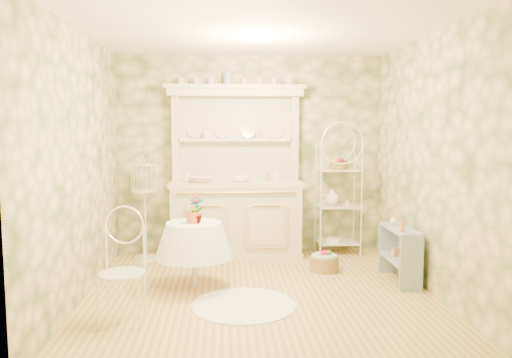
{
  "coord_description": "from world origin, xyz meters",
  "views": [
    {
      "loc": [
        -0.37,
        -5.07,
        1.74
      ],
      "look_at": [
        0.0,
        0.5,
        1.15
      ],
      "focal_mm": 35.0,
      "sensor_mm": 36.0,
      "label": 1
    }
  ],
  "objects": [
    {
      "name": "round_table",
      "position": [
        -0.69,
        0.22,
        0.33
      ],
      "size": [
        0.75,
        0.75,
        0.65
      ],
      "primitive_type": "cylinder",
      "rotation": [
        0.0,
        0.0,
        0.33
      ],
      "color": "white",
      "rests_on": "floor"
    },
    {
      "name": "bottle_blue",
      "position": [
        1.62,
        0.29,
        0.65
      ],
      "size": [
        0.06,
        0.06,
        0.11
      ],
      "primitive_type": "imported",
      "rotation": [
        0.0,
        0.0,
        -0.27
      ],
      "color": "#8498C1",
      "rests_on": "side_shelf"
    },
    {
      "name": "wall_front",
      "position": [
        0.0,
        -1.8,
        1.35
      ],
      "size": [
        3.6,
        3.6,
        0.0
      ],
      "primitive_type": "plane",
      "color": "beige",
      "rests_on": "floor"
    },
    {
      "name": "birdcage_stand",
      "position": [
        -1.39,
        1.41,
        0.68
      ],
      "size": [
        0.33,
        0.33,
        1.35
      ],
      "primitive_type": "cube",
      "rotation": [
        0.0,
        0.0,
        -0.04
      ],
      "color": "white",
      "rests_on": "floor"
    },
    {
      "name": "cup_left",
      "position": [
        -0.59,
        1.68,
        1.61
      ],
      "size": [
        0.14,
        0.14,
        0.09
      ],
      "primitive_type": "imported",
      "rotation": [
        0.0,
        0.0,
        -0.29
      ],
      "color": "white",
      "rests_on": "kitchen_dresser"
    },
    {
      "name": "wall_left",
      "position": [
        -1.8,
        0.0,
        1.35
      ],
      "size": [
        3.6,
        3.6,
        0.0
      ],
      "primitive_type": "plane",
      "color": "beige",
      "rests_on": "floor"
    },
    {
      "name": "floor_basket",
      "position": [
        0.84,
        0.74,
        0.1
      ],
      "size": [
        0.39,
        0.39,
        0.2
      ],
      "primitive_type": "cylinder",
      "rotation": [
        0.0,
        0.0,
        0.34
      ],
      "color": "olive",
      "rests_on": "floor"
    },
    {
      "name": "kitchen_dresser",
      "position": [
        -0.2,
        1.52,
        1.15
      ],
      "size": [
        1.87,
        0.61,
        2.29
      ],
      "primitive_type": "cube",
      "color": "beige",
      "rests_on": "floor"
    },
    {
      "name": "floor",
      "position": [
        0.0,
        0.0,
        0.0
      ],
      "size": [
        3.6,
        3.6,
        0.0
      ],
      "primitive_type": "plane",
      "color": "tan",
      "rests_on": "ground"
    },
    {
      "name": "bowl_floral",
      "position": [
        -0.66,
        1.45,
        1.02
      ],
      "size": [
        0.37,
        0.37,
        0.07
      ],
      "primitive_type": "imported",
      "rotation": [
        0.0,
        0.0,
        -0.27
      ],
      "color": "white",
      "rests_on": "kitchen_dresser"
    },
    {
      "name": "wall_back",
      "position": [
        0.0,
        1.8,
        1.35
      ],
      "size": [
        3.6,
        3.6,
        0.0
      ],
      "primitive_type": "plane",
      "color": "beige",
      "rests_on": "floor"
    },
    {
      "name": "bowl_white",
      "position": [
        -0.14,
        1.48,
        1.02
      ],
      "size": [
        0.31,
        0.31,
        0.08
      ],
      "primitive_type": "imported",
      "rotation": [
        0.0,
        0.0,
        -0.33
      ],
      "color": "white",
      "rests_on": "kitchen_dresser"
    },
    {
      "name": "cafe_chair",
      "position": [
        -1.27,
        -0.72,
        0.45
      ],
      "size": [
        0.44,
        0.44,
        0.89
      ],
      "primitive_type": "cube",
      "rotation": [
        0.0,
        0.0,
        -0.09
      ],
      "color": "white",
      "rests_on": "floor"
    },
    {
      "name": "bottle_glass",
      "position": [
        1.59,
        0.47,
        0.65
      ],
      "size": [
        0.09,
        0.09,
        0.1
      ],
      "primitive_type": "imported",
      "rotation": [
        0.0,
        0.0,
        -0.19
      ],
      "color": "silver",
      "rests_on": "side_shelf"
    },
    {
      "name": "cup_right",
      "position": [
        0.11,
        1.68,
        1.61
      ],
      "size": [
        0.1,
        0.1,
        0.09
      ],
      "primitive_type": "imported",
      "rotation": [
        0.0,
        0.0,
        0.08
      ],
      "color": "white",
      "rests_on": "kitchen_dresser"
    },
    {
      "name": "side_shelf",
      "position": [
        1.6,
        0.28,
        0.3
      ],
      "size": [
        0.31,
        0.72,
        0.61
      ],
      "primitive_type": "cube",
      "rotation": [
        0.0,
        0.0,
        0.07
      ],
      "color": "#8FA3B1",
      "rests_on": "floor"
    },
    {
      "name": "bakers_rack",
      "position": [
        1.2,
        1.61,
        0.94
      ],
      "size": [
        0.59,
        0.43,
        1.87
      ],
      "primitive_type": "cube",
      "rotation": [
        0.0,
        0.0,
        -0.02
      ],
      "color": "white",
      "rests_on": "floor"
    },
    {
      "name": "potted_geranium",
      "position": [
        -0.65,
        0.19,
        0.85
      ],
      "size": [
        0.17,
        0.13,
        0.3
      ],
      "primitive_type": "imported",
      "rotation": [
        0.0,
        0.0,
        -0.19
      ],
      "color": "#3F7238",
      "rests_on": "round_table"
    },
    {
      "name": "bottle_amber",
      "position": [
        1.54,
        0.07,
        0.68
      ],
      "size": [
        0.07,
        0.07,
        0.15
      ],
      "primitive_type": "imported",
      "rotation": [
        0.0,
        0.0,
        -0.17
      ],
      "color": "#C87A48",
      "rests_on": "side_shelf"
    },
    {
      "name": "wall_right",
      "position": [
        1.8,
        0.0,
        1.35
      ],
      "size": [
        3.6,
        3.6,
        0.0
      ],
      "primitive_type": "plane",
      "color": "beige",
      "rests_on": "floor"
    },
    {
      "name": "lace_rug",
      "position": [
        -0.18,
        -0.36,
        0.0
      ],
      "size": [
        1.31,
        1.31,
        0.01
      ],
      "primitive_type": "cylinder",
      "rotation": [
        0.0,
        0.0,
        0.35
      ],
      "color": "white",
      "rests_on": "floor"
    },
    {
      "name": "ceiling",
      "position": [
        0.0,
        0.0,
        2.7
      ],
      "size": [
        3.6,
        3.6,
        0.0
      ],
      "primitive_type": "plane",
      "color": "white",
      "rests_on": "floor"
    }
  ]
}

